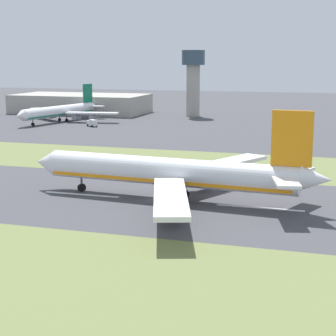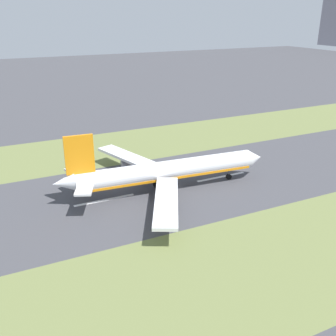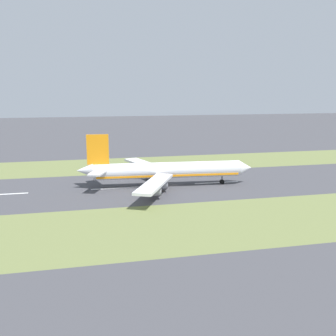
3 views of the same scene
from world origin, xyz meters
The scene contains 7 objects.
ground_plane centered at (0.00, 0.00, 0.00)m, with size 800.00×800.00×0.00m, color #424247.
grass_median_west centered at (-45.00, 0.00, 0.00)m, with size 40.00×600.00×0.01m, color olive.
grass_median_east centered at (45.00, 0.00, 0.00)m, with size 40.00×600.00×0.01m, color olive.
centreline_dash_near centered at (0.00, -62.34, 0.01)m, with size 1.20×18.00×0.01m, color silver.
centreline_dash_mid centered at (0.00, -22.34, 0.01)m, with size 1.20×18.00×0.01m, color silver.
centreline_dash_far centered at (0.00, 17.66, 0.01)m, with size 1.20×18.00×0.01m, color silver.
airplane_main_jet centered at (0.90, -4.23, 6.02)m, with size 63.94×67.22×20.20m.
Camera 3 is at (143.23, -34.88, 36.26)m, focal length 42.00 mm.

